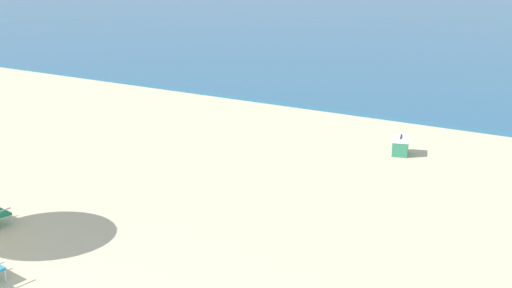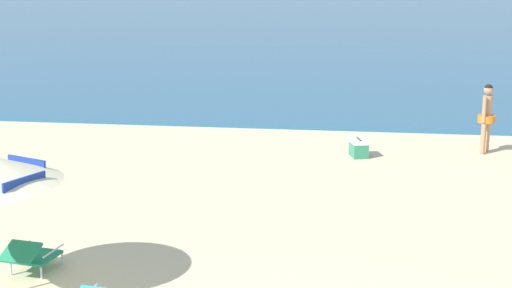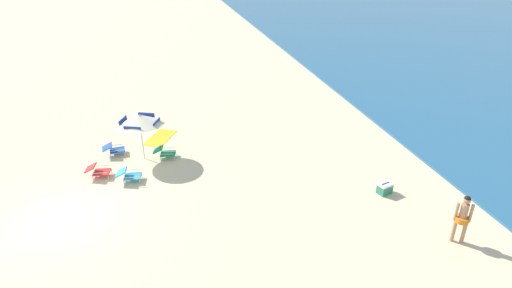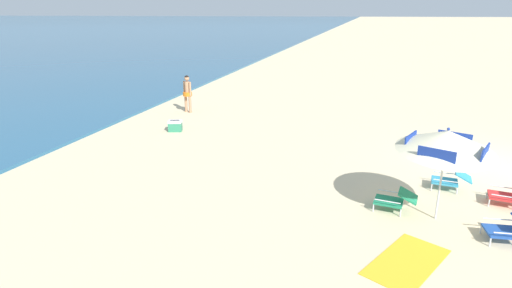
# 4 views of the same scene
# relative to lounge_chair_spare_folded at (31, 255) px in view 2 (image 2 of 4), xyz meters

# --- Properties ---
(lounge_chair_spare_folded) EXTENTS (0.67, 0.95, 0.51)m
(lounge_chair_spare_folded) POSITION_rel_lounge_chair_spare_folded_xyz_m (0.00, 0.00, 0.00)
(lounge_chair_spare_folded) COLOR #1E7F56
(lounge_chair_spare_folded) RESTS_ON ground
(person_standing_near_shore) EXTENTS (0.40, 0.44, 1.62)m
(person_standing_near_shore) POSITION_rel_lounge_chair_spare_folded_xyz_m (7.47, 8.27, 0.66)
(person_standing_near_shore) COLOR tan
(person_standing_near_shore) RESTS_ON ground
(cooler_box) EXTENTS (0.47, 0.57, 0.43)m
(cooler_box) POSITION_rel_lounge_chair_spare_folded_xyz_m (4.57, 7.49, -0.07)
(cooler_box) COLOR #2D7F5B
(cooler_box) RESTS_ON ground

